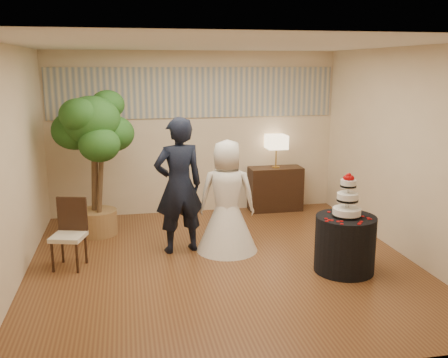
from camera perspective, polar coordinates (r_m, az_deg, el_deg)
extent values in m
cube|color=brown|center=(6.68, -0.17, -9.61)|extent=(5.00, 5.00, 0.00)
cube|color=white|center=(6.18, -0.19, 15.14)|extent=(5.00, 5.00, 0.00)
cube|color=beige|center=(8.72, -3.36, 5.23)|extent=(5.00, 0.06, 2.80)
cube|color=beige|center=(3.93, 6.89, -4.32)|extent=(5.00, 0.06, 2.80)
cube|color=beige|center=(6.31, -23.07, 1.28)|extent=(0.06, 5.00, 2.80)
cube|color=beige|center=(7.19, 19.80, 2.86)|extent=(0.06, 5.00, 2.80)
cube|color=#A6A69A|center=(8.64, -3.40, 9.82)|extent=(4.90, 0.02, 0.85)
imported|color=black|center=(6.86, -5.19, -0.76)|extent=(0.77, 0.58, 1.89)
imported|color=white|center=(6.90, 0.35, -1.97)|extent=(1.02, 1.02, 1.58)
cylinder|color=black|center=(6.51, 13.65, -7.22)|extent=(0.82, 0.82, 0.72)
cube|color=black|center=(9.00, 5.88, -1.11)|extent=(0.94, 0.42, 0.78)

